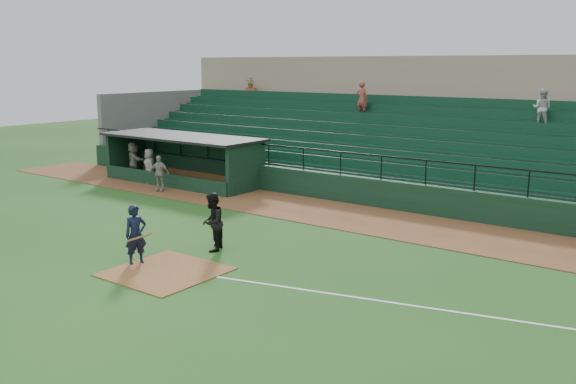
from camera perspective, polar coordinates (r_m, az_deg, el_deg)
The scene contains 11 objects.
ground at distance 19.35m, azimuth -8.92°, elevation -6.47°, with size 90.00×90.00×0.00m, color #204E19.
warning_track at distance 25.36m, azimuth 4.05°, elevation -1.97°, with size 40.00×4.00×0.03m, color brown.
home_plate_dirt at distance 18.70m, azimuth -11.12°, elevation -7.15°, with size 3.00×3.00×0.03m, color brown.
foul_line at distance 16.09m, azimuth 15.22°, elevation -10.55°, with size 18.00×0.09×0.01m, color white.
stadium_structure at distance 32.32m, azimuth 12.26°, elevation 4.86°, with size 38.00×13.08×6.40m.
dugout at distance 32.40m, azimuth -9.08°, elevation 3.27°, with size 8.90×3.20×2.42m.
batter_at_plate at distance 19.37m, azimuth -13.73°, elevation -3.83°, with size 1.12×0.78×1.83m.
umpire at distance 20.31m, azimuth -6.93°, elevation -2.75°, with size 0.93×0.72×1.91m, color black.
dugout_player_a at distance 30.13m, azimuth -11.69°, elevation 1.68°, with size 1.00×0.42×1.71m, color #A29D98.
dugout_player_b at distance 32.24m, azimuth -12.52°, elevation 2.33°, with size 0.86×0.56×1.76m, color gray.
dugout_player_c at distance 34.14m, azimuth -13.91°, elevation 2.89°, with size 1.76×0.56×1.90m, color #A6A19B.
Camera 1 is at (13.23, -12.80, 5.97)m, focal length 38.94 mm.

